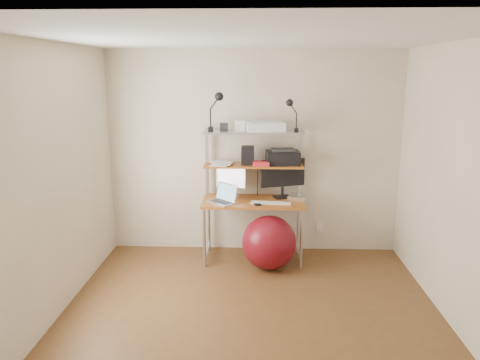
{
  "coord_description": "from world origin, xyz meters",
  "views": [
    {
      "loc": [
        0.05,
        -3.91,
        2.24
      ],
      "look_at": [
        -0.15,
        1.15,
        1.06
      ],
      "focal_mm": 35.0,
      "sensor_mm": 36.0,
      "label": 1
    }
  ],
  "objects_px": {
    "laptop": "(224,198)",
    "exercise_ball": "(269,243)",
    "monitor_silver": "(231,179)",
    "printer": "(283,157)",
    "monitor_black": "(283,175)"
  },
  "relations": [
    {
      "from": "monitor_black",
      "to": "printer",
      "type": "distance_m",
      "value": 0.22
    },
    {
      "from": "printer",
      "to": "exercise_ball",
      "type": "relative_size",
      "value": 0.66
    },
    {
      "from": "monitor_black",
      "to": "exercise_ball",
      "type": "height_order",
      "value": "monitor_black"
    },
    {
      "from": "laptop",
      "to": "printer",
      "type": "relative_size",
      "value": 0.97
    },
    {
      "from": "monitor_black",
      "to": "printer",
      "type": "bearing_deg",
      "value": -138.66
    },
    {
      "from": "monitor_silver",
      "to": "monitor_black",
      "type": "distance_m",
      "value": 0.63
    },
    {
      "from": "monitor_black",
      "to": "exercise_ball",
      "type": "relative_size",
      "value": 0.88
    },
    {
      "from": "laptop",
      "to": "exercise_ball",
      "type": "xyz_separation_m",
      "value": [
        0.53,
        -0.18,
        -0.47
      ]
    },
    {
      "from": "printer",
      "to": "exercise_ball",
      "type": "distance_m",
      "value": 1.03
    },
    {
      "from": "monitor_silver",
      "to": "exercise_ball",
      "type": "distance_m",
      "value": 0.9
    },
    {
      "from": "monitor_silver",
      "to": "laptop",
      "type": "bearing_deg",
      "value": -88.76
    },
    {
      "from": "monitor_silver",
      "to": "exercise_ball",
      "type": "bearing_deg",
      "value": -25.73
    },
    {
      "from": "monitor_silver",
      "to": "printer",
      "type": "bearing_deg",
      "value": 16.45
    },
    {
      "from": "monitor_silver",
      "to": "exercise_ball",
      "type": "height_order",
      "value": "monitor_silver"
    },
    {
      "from": "laptop",
      "to": "exercise_ball",
      "type": "distance_m",
      "value": 0.73
    }
  ]
}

